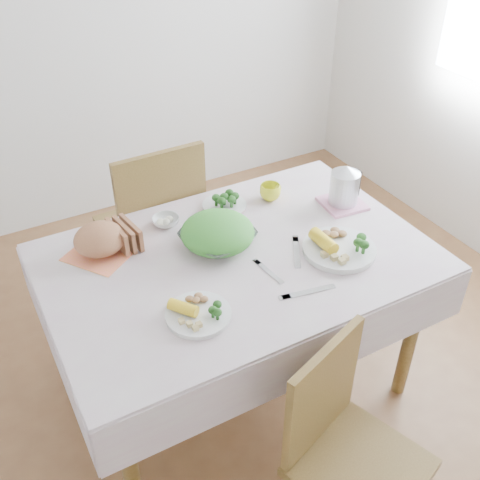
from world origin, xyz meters
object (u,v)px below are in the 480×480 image
salad_bowl (218,239)px  dinner_plate_right (339,250)px  chair_far (151,232)px  dining_table (238,326)px  chair_near (362,459)px  yellow_mug (270,192)px  electric_kettle (345,181)px  dinner_plate_left (198,314)px

salad_bowl → dinner_plate_right: salad_bowl is taller
chair_far → dining_table: bearing=96.7°
chair_near → chair_far: size_ratio=0.86×
chair_far → yellow_mug: 0.70m
dining_table → chair_far: chair_far is taller
dinner_plate_right → electric_kettle: (0.23, 0.27, 0.11)m
chair_near → electric_kettle: 1.15m
dinner_plate_left → electric_kettle: bearing=21.2°
dinner_plate_right → yellow_mug: size_ratio=3.09×
dinner_plate_right → electric_kettle: bearing=50.5°
electric_kettle → dining_table: bearing=178.3°
chair_near → dinner_plate_left: size_ratio=3.73×
dinner_plate_right → electric_kettle: electric_kettle is taller
salad_bowl → dining_table: bearing=-69.2°
dinner_plate_right → electric_kettle: 0.37m
chair_near → dinner_plate_left: 0.71m
chair_far → dinner_plate_left: chair_far is taller
dinner_plate_left → yellow_mug: bearing=41.1°
dinner_plate_left → yellow_mug: (0.62, 0.54, 0.03)m
dining_table → dinner_plate_right: size_ratio=4.77×
salad_bowl → chair_far: bearing=96.3°
chair_far → electric_kettle: (0.70, -0.63, 0.42)m
chair_near → salad_bowl: chair_near is taller
chair_far → electric_kettle: electric_kettle is taller
chair_far → dinner_plate_right: bearing=115.9°
dinner_plate_left → electric_kettle: size_ratio=1.28×
dining_table → salad_bowl: salad_bowl is taller
dining_table → dinner_plate_left: 0.54m
dining_table → electric_kettle: 0.79m
yellow_mug → electric_kettle: 0.34m
dining_table → dinner_plate_left: bearing=-140.4°
dining_table → salad_bowl: bearing=110.8°
chair_near → dinner_plate_right: chair_near is taller
electric_kettle → dinner_plate_left: bearing=-170.5°
chair_far → electric_kettle: bearing=136.3°
chair_near → yellow_mug: 1.20m
dining_table → chair_near: bearing=-88.8°
dining_table → dinner_plate_left: size_ratio=6.08×
dinner_plate_left → dinner_plate_right: dinner_plate_right is taller
chair_far → dinner_plate_left: bearing=78.0°
dining_table → salad_bowl: 0.43m
dinner_plate_left → dinner_plate_right: (0.65, 0.07, 0.00)m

